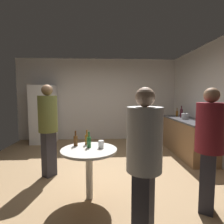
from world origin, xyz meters
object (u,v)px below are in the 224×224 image
foreground_table (89,156)px  person_in_olive_shirt (48,123)px  beer_bottle_amber (87,139)px  person_in_white_shirt (144,156)px  kettle (185,116)px  plastic_cup_white (101,144)px  refrigerator (44,114)px  wine_bottle_on_counter (181,113)px  beer_bottle_on_counter (177,113)px  beer_bottle_green (89,142)px  beer_bottle_brown (76,140)px  person_in_maroon_shirt (209,141)px

foreground_table → person_in_olive_shirt: bearing=135.0°
beer_bottle_amber → person_in_white_shirt: (0.64, -1.12, 0.10)m
kettle → plastic_cup_white: 2.83m
refrigerator → wine_bottle_on_counter: (3.98, -0.95, 0.12)m
refrigerator → beer_bottle_on_counter: 4.02m
beer_bottle_green → refrigerator: bearing=117.5°
plastic_cup_white → beer_bottle_green: bearing=166.2°
wine_bottle_on_counter → beer_bottle_brown: (-2.53, -2.13, -0.20)m
kettle → refrigerator: bearing=161.5°
beer_bottle_green → plastic_cup_white: size_ratio=2.09×
refrigerator → plastic_cup_white: bearing=-60.4°
plastic_cup_white → refrigerator: bearing=119.6°
beer_bottle_amber → person_in_white_shirt: size_ratio=0.15×
kettle → wine_bottle_on_counter: (0.06, 0.37, 0.05)m
refrigerator → plastic_cup_white: refrigerator is taller
foreground_table → person_in_olive_shirt: 1.19m
refrigerator → beer_bottle_green: 3.58m
refrigerator → beer_bottle_on_counter: size_ratio=7.83×
kettle → beer_bottle_amber: 2.87m
beer_bottle_brown → plastic_cup_white: beer_bottle_brown is taller
refrigerator → person_in_olive_shirt: refrigerator is taller
beer_bottle_brown → plastic_cup_white: (0.38, -0.14, -0.03)m
kettle → foreground_table: bearing=-139.3°
beer_bottle_green → kettle: bearing=39.4°
beer_bottle_on_counter → person_in_olive_shirt: (-3.11, -1.78, 0.00)m
kettle → beer_bottle_brown: bearing=-144.5°
person_in_olive_shirt → refrigerator: bearing=146.9°
refrigerator → beer_bottle_green: size_ratio=7.83×
wine_bottle_on_counter → person_in_maroon_shirt: person_in_maroon_shirt is taller
person_in_white_shirt → person_in_maroon_shirt: person_in_maroon_shirt is taller
beer_bottle_on_counter → beer_bottle_amber: (-2.36, -2.34, -0.17)m
kettle → wine_bottle_on_counter: 0.37m
wine_bottle_on_counter → person_in_olive_shirt: (-3.12, -1.51, -0.03)m
refrigerator → kettle: refrigerator is taller
refrigerator → kettle: size_ratio=7.38×
beer_bottle_brown → beer_bottle_amber: bearing=21.2°
foreground_table → beer_bottle_brown: beer_bottle_brown is taller
beer_bottle_amber → person_in_maroon_shirt: (1.58, -0.61, 0.11)m
person_in_maroon_shirt → beer_bottle_amber: bearing=13.1°
beer_bottle_on_counter → beer_bottle_brown: 3.49m
beer_bottle_green → plastic_cup_white: (0.18, -0.04, -0.03)m
beer_bottle_brown → person_in_white_shirt: bearing=-52.6°
wine_bottle_on_counter → beer_bottle_on_counter: 0.28m
person_in_olive_shirt → person_in_maroon_shirt: size_ratio=1.06×
wine_bottle_on_counter → beer_bottle_green: (-2.33, -2.22, -0.20)m
person_in_olive_shirt → person_in_maroon_shirt: 2.61m
kettle → beer_bottle_amber: bearing=-143.6°
beer_bottle_on_counter → beer_bottle_brown: beer_bottle_on_counter is taller
wine_bottle_on_counter → person_in_maroon_shirt: size_ratio=0.19×
person_in_maroon_shirt → foreground_table: bearing=20.5°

